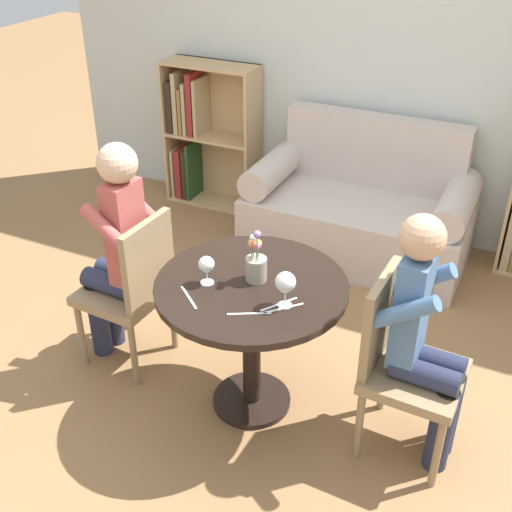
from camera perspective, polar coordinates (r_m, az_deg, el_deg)
ground_plane at (r=3.41m, az=-0.37°, el=-12.80°), size 16.00×16.00×0.00m
back_wall at (r=4.61m, az=12.02°, el=17.72°), size 5.20×0.05×2.70m
round_table at (r=3.04m, az=-0.41°, el=-4.87°), size 0.90×0.90×0.74m
couch at (r=4.57m, az=9.20°, el=3.96°), size 1.52×0.80×0.92m
bookshelf_left at (r=5.20m, az=-4.72°, el=10.83°), size 0.75×0.28×1.14m
chair_left at (r=3.43m, az=-10.84°, el=-2.60°), size 0.44×0.44×0.90m
chair_right at (r=2.97m, az=12.75°, el=-8.94°), size 0.43×0.43×0.90m
person_left at (r=3.39m, az=-12.28°, el=0.39°), size 0.43×0.35×1.28m
person_right at (r=2.86m, az=14.83°, el=-7.20°), size 0.43×0.35×1.22m
wine_glass_left at (r=2.91m, az=-4.43°, el=-0.82°), size 0.08×0.08×0.14m
wine_glass_right at (r=2.74m, az=2.64°, el=-2.41°), size 0.09×0.09×0.17m
flower_vase at (r=2.93m, az=0.01°, el=-0.75°), size 0.10×0.10×0.27m
knife_left_setting at (r=2.76m, az=-0.60°, el=-5.14°), size 0.17×0.10×0.00m
fork_left_setting at (r=2.79m, az=2.46°, el=-4.66°), size 0.14×0.15×0.00m
knife_right_setting at (r=2.81m, az=2.05°, el=-4.31°), size 0.11×0.17×0.00m
fork_right_setting at (r=2.87m, az=-5.98°, el=-3.68°), size 0.15×0.13×0.00m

